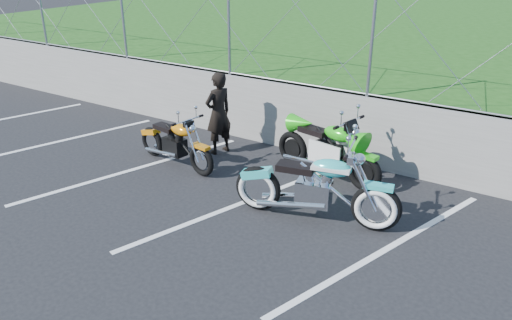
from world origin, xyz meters
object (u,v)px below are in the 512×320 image
Objects in this scene: person_standing at (218,113)px; naked_orange at (176,144)px; sportbike_green at (328,152)px; cruiser_turquoise at (317,190)px.

naked_orange is at bearing -0.17° from person_standing.
sportbike_green reaches higher than naked_orange.
person_standing is at bearing 82.42° from naked_orange.
cruiser_turquoise is at bearing -59.88° from sportbike_green.
sportbike_green is at bearing 30.71° from naked_orange.
person_standing reaches higher than cruiser_turquoise.
cruiser_turquoise is 1.54× the size of person_standing.
sportbike_green is at bearing 108.49° from person_standing.
sportbike_green is at bearing 96.65° from cruiser_turquoise.
cruiser_turquoise is 1.53m from sportbike_green.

